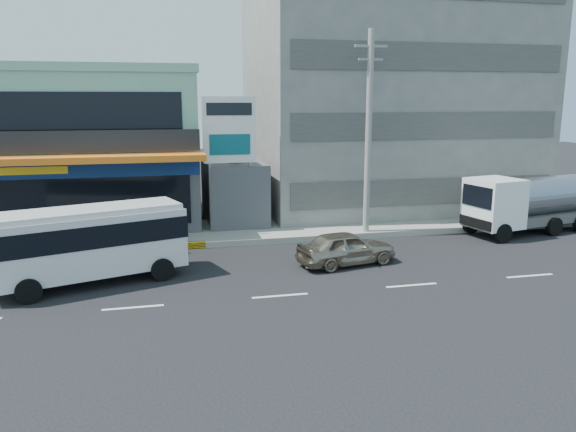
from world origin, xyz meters
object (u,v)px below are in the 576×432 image
(satellite_dish, at_px, (235,161))
(tanker_truck, at_px, (528,203))
(shop_building, at_px, (81,151))
(billboard, at_px, (230,138))
(utility_pole_near, at_px, (369,133))
(concrete_building, at_px, (386,95))
(motorcycle_rider, at_px, (161,239))
(sedan, at_px, (346,248))
(minibus, at_px, (90,239))

(satellite_dish, distance_m, tanker_truck, 15.24)
(shop_building, relative_size, tanker_truck, 1.60)
(billboard, xyz_separation_m, utility_pole_near, (6.50, -1.80, 0.22))
(concrete_building, xyz_separation_m, motorcycle_rider, (-14.00, -8.47, -6.33))
(sedan, xyz_separation_m, tanker_truck, (10.89, 3.30, 0.87))
(billboard, distance_m, motorcycle_rider, 6.12)
(shop_building, relative_size, satellite_dish, 8.27)
(motorcycle_rider, bearing_deg, tanker_truck, -0.31)
(concrete_building, bearing_deg, sedan, -118.68)
(concrete_building, distance_m, minibus, 21.14)
(utility_pole_near, xyz_separation_m, motorcycle_rider, (-10.00, -0.87, -4.48))
(billboard, relative_size, tanker_truck, 0.89)
(sedan, distance_m, motorcycle_rider, 8.24)
(concrete_building, bearing_deg, tanker_truck, -62.80)
(billboard, bearing_deg, motorcycle_rider, -142.70)
(shop_building, height_order, concrete_building, concrete_building)
(shop_building, xyz_separation_m, minibus, (1.44, -10.98, -2.29))
(utility_pole_near, bearing_deg, shop_building, 154.94)
(minibus, xyz_separation_m, tanker_truck, (20.96, 3.47, -0.13))
(sedan, height_order, motorcycle_rider, motorcycle_rider)
(utility_pole_near, distance_m, minibus, 13.75)
(billboard, bearing_deg, concrete_building, 28.92)
(satellite_dish, distance_m, billboard, 2.31)
(satellite_dish, bearing_deg, motorcycle_rider, -131.85)
(tanker_truck, xyz_separation_m, motorcycle_rider, (-18.40, 0.10, -0.91))
(motorcycle_rider, bearing_deg, billboard, 37.30)
(minibus, bearing_deg, utility_pole_near, 19.47)
(satellite_dish, relative_size, billboard, 0.22)
(concrete_building, bearing_deg, billboard, -151.08)
(sedan, bearing_deg, satellite_dish, 12.67)
(sedan, relative_size, motorcycle_rider, 2.07)
(tanker_truck, bearing_deg, sedan, -163.14)
(minibus, height_order, motorcycle_rider, minibus)
(shop_building, distance_m, concrete_building, 18.28)
(sedan, height_order, tanker_truck, tanker_truck)
(billboard, relative_size, minibus, 0.96)
(billboard, distance_m, sedan, 8.40)
(utility_pole_near, height_order, tanker_truck, utility_pole_near)
(shop_building, bearing_deg, sedan, -43.21)
(satellite_dish, xyz_separation_m, sedan, (3.51, -7.87, -2.86))
(concrete_building, bearing_deg, motorcycle_rider, -148.84)
(concrete_building, height_order, utility_pole_near, concrete_building)
(shop_building, height_order, motorcycle_rider, shop_building)
(utility_pole_near, bearing_deg, satellite_dish, 149.04)
(satellite_dish, bearing_deg, sedan, -65.96)
(billboard, distance_m, utility_pole_near, 6.75)
(shop_building, distance_m, minibus, 11.31)
(minibus, relative_size, tanker_truck, 0.93)
(minibus, distance_m, tanker_truck, 21.24)
(utility_pole_near, height_order, minibus, utility_pole_near)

